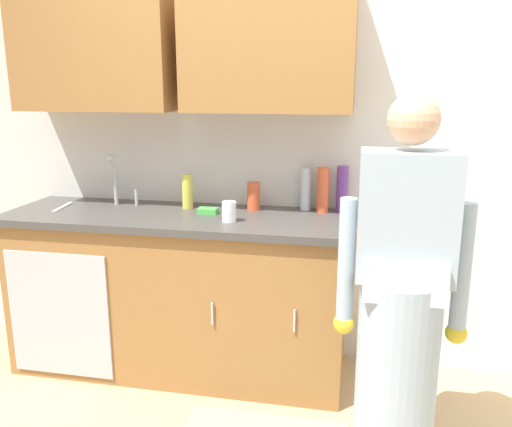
% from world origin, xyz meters
% --- Properties ---
extents(kitchen_wall_with_uppers, '(4.80, 0.44, 2.70)m').
position_xyz_m(kitchen_wall_with_uppers, '(-0.14, 0.99, 1.48)').
color(kitchen_wall_with_uppers, silver).
rests_on(kitchen_wall_with_uppers, ground).
extents(counter_cabinet, '(1.90, 0.62, 0.90)m').
position_xyz_m(counter_cabinet, '(-0.55, 0.70, 0.45)').
color(counter_cabinet, '#9E6B38').
rests_on(counter_cabinet, ground).
extents(countertop, '(1.96, 0.66, 0.04)m').
position_xyz_m(countertop, '(-0.55, 0.70, 0.92)').
color(countertop, '#474442').
rests_on(countertop, counter_cabinet).
extents(sink, '(0.50, 0.36, 0.35)m').
position_xyz_m(sink, '(-0.95, 0.71, 0.93)').
color(sink, '#B7BABF').
rests_on(sink, counter_cabinet).
extents(person_at_sink, '(0.55, 0.34, 1.62)m').
position_xyz_m(person_at_sink, '(0.64, 0.06, 0.69)').
color(person_at_sink, white).
rests_on(person_at_sink, ground).
extents(bottle_water_tall, '(0.06, 0.06, 0.25)m').
position_xyz_m(bottle_water_tall, '(0.15, 0.93, 1.06)').
color(bottle_water_tall, silver).
rests_on(bottle_water_tall, countertop).
extents(bottle_water_short, '(0.06, 0.06, 0.20)m').
position_xyz_m(bottle_water_short, '(-0.54, 0.84, 1.04)').
color(bottle_water_short, '#D8D14C').
rests_on(bottle_water_short, countertop).
extents(bottle_cleaner_spray, '(0.07, 0.07, 0.26)m').
position_xyz_m(bottle_cleaner_spray, '(0.35, 0.93, 1.07)').
color(bottle_cleaner_spray, '#66388C').
rests_on(bottle_cleaner_spray, countertop).
extents(bottle_soap, '(0.07, 0.07, 0.26)m').
position_xyz_m(bottle_soap, '(0.25, 0.90, 1.07)').
color(bottle_soap, '#E05933').
rests_on(bottle_soap, countertop).
extents(bottle_dish_liquid, '(0.08, 0.08, 0.16)m').
position_xyz_m(bottle_dish_liquid, '(-0.15, 0.88, 1.02)').
color(bottle_dish_liquid, '#E05933').
rests_on(bottle_dish_liquid, countertop).
extents(cup_by_sink, '(0.08, 0.08, 0.11)m').
position_xyz_m(cup_by_sink, '(-0.22, 0.59, 0.99)').
color(cup_by_sink, white).
rests_on(cup_by_sink, countertop).
extents(knife_on_counter, '(0.05, 0.24, 0.01)m').
position_xyz_m(knife_on_counter, '(-1.27, 0.71, 0.94)').
color(knife_on_counter, silver).
rests_on(knife_on_counter, countertop).
extents(sponge, '(0.11, 0.07, 0.03)m').
position_xyz_m(sponge, '(-0.38, 0.74, 0.96)').
color(sponge, '#4CBF4C').
rests_on(sponge, countertop).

